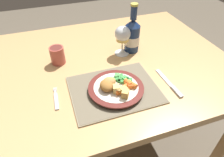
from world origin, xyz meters
name	(u,v)px	position (x,y,z in m)	size (l,w,h in m)	color
ground_plane	(106,143)	(0.00, 0.00, 0.00)	(6.00, 6.00, 0.00)	brown
dining_table	(104,75)	(0.00, 0.00, 0.65)	(1.29, 0.94, 0.74)	tan
placemat	(114,89)	(-0.02, -0.21, 0.74)	(0.37, 0.29, 0.01)	gray
dinner_plate	(116,88)	(-0.01, -0.22, 0.76)	(0.23, 0.23, 0.02)	white
breaded_croquettes	(108,84)	(-0.05, -0.22, 0.78)	(0.08, 0.08, 0.04)	#A87033
green_beans_pile	(122,79)	(0.02, -0.19, 0.77)	(0.09, 0.10, 0.02)	#338438
glazed_carrots	(127,86)	(0.02, -0.25, 0.78)	(0.10, 0.07, 0.02)	orange
fork	(56,100)	(-0.26, -0.20, 0.74)	(0.02, 0.13, 0.01)	silver
table_knife	(171,85)	(0.22, -0.27, 0.74)	(0.02, 0.20, 0.01)	silver
wine_glass	(123,35)	(0.11, 0.04, 0.85)	(0.08, 0.08, 0.15)	silver
bottle	(132,35)	(0.17, 0.05, 0.83)	(0.08, 0.08, 0.25)	navy
roast_potatoes	(120,91)	(-0.01, -0.27, 0.78)	(0.06, 0.08, 0.03)	#DBB256
drinking_cup	(57,55)	(-0.22, 0.06, 0.79)	(0.07, 0.07, 0.09)	#B24C42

